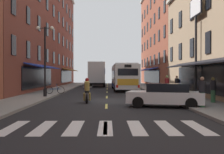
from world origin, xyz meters
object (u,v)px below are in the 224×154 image
(billboard_sign, at_px, (196,21))
(pedestrian_mid, at_px, (167,85))
(pedestrian_far, at_px, (213,90))
(pedestrian_rear, at_px, (202,92))
(bicycle_near, at_px, (55,90))
(motorcycle_rider, at_px, (87,92))
(sedan_near, at_px, (166,95))
(sedan_mid, at_px, (100,81))
(pedestrian_near, at_px, (177,84))
(transit_bus, at_px, (124,77))
(box_truck, at_px, (97,74))
(street_lamp_twin, at_px, (45,58))

(billboard_sign, bearing_deg, pedestrian_mid, 161.22)
(pedestrian_far, relative_size, pedestrian_rear, 0.97)
(bicycle_near, bearing_deg, pedestrian_mid, -15.15)
(motorcycle_rider, bearing_deg, pedestrian_far, -9.85)
(bicycle_near, bearing_deg, pedestrian_far, -34.69)
(sedan_near, height_order, sedan_mid, sedan_near)
(motorcycle_rider, xyz_separation_m, pedestrian_near, (7.86, 7.10, 0.28))
(transit_bus, relative_size, pedestrian_far, 7.05)
(sedan_mid, bearing_deg, motorcycle_rider, -89.73)
(pedestrian_mid, height_order, pedestrian_rear, pedestrian_mid)
(motorcycle_rider, distance_m, pedestrian_far, 8.10)
(sedan_near, height_order, pedestrian_mid, pedestrian_mid)
(box_truck, relative_size, pedestrian_rear, 4.88)
(billboard_sign, height_order, pedestrian_mid, billboard_sign)
(billboard_sign, height_order, pedestrian_near, billboard_sign)
(box_truck, xyz_separation_m, sedan_near, (5.00, -26.54, -1.25))
(motorcycle_rider, bearing_deg, transit_bus, 77.23)
(pedestrian_mid, xyz_separation_m, street_lamp_twin, (-9.84, -0.34, 2.23))
(pedestrian_mid, bearing_deg, motorcycle_rider, 59.90)
(motorcycle_rider, relative_size, street_lamp_twin, 0.37)
(sedan_mid, bearing_deg, street_lamp_twin, -96.73)
(transit_bus, distance_m, pedestrian_far, 16.71)
(transit_bus, bearing_deg, pedestrian_near, -59.01)
(sedan_mid, xyz_separation_m, pedestrian_far, (8.13, -34.28, 0.25))
(pedestrian_far, bearing_deg, bicycle_near, 45.96)
(pedestrian_rear, bearing_deg, box_truck, 151.71)
(sedan_mid, xyz_separation_m, pedestrian_near, (8.01, -25.80, 0.30))
(pedestrian_near, bearing_deg, pedestrian_mid, 135.46)
(motorcycle_rider, relative_size, pedestrian_far, 1.31)
(box_truck, relative_size, pedestrian_mid, 4.75)
(sedan_mid, xyz_separation_m, street_lamp_twin, (-3.46, -29.36, 2.54))
(transit_bus, xyz_separation_m, pedestrian_rear, (3.12, -18.47, -0.65))
(billboard_sign, xyz_separation_m, transit_bus, (-5.04, 11.50, -4.45))
(sedan_mid, height_order, pedestrian_near, pedestrian_near)
(motorcycle_rider, distance_m, pedestrian_rear, 7.50)
(sedan_mid, bearing_deg, box_truck, -90.65)
(box_truck, distance_m, pedestrian_near, 18.70)
(billboard_sign, distance_m, transit_bus, 13.32)
(billboard_sign, bearing_deg, street_lamp_twin, 178.17)
(box_truck, bearing_deg, sedan_mid, 89.35)
(sedan_near, distance_m, pedestrian_far, 3.47)
(pedestrian_near, distance_m, pedestrian_mid, 3.61)
(sedan_near, bearing_deg, pedestrian_rear, -35.22)
(billboard_sign, bearing_deg, pedestrian_near, 97.23)
(pedestrian_rear, distance_m, street_lamp_twin, 12.66)
(pedestrian_near, bearing_deg, pedestrian_rear, 154.96)
(sedan_mid, height_order, street_lamp_twin, street_lamp_twin)
(box_truck, xyz_separation_m, sedan_mid, (0.10, 8.97, -1.25))
(billboard_sign, bearing_deg, bicycle_near, 164.18)
(transit_bus, distance_m, bicycle_near, 10.63)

